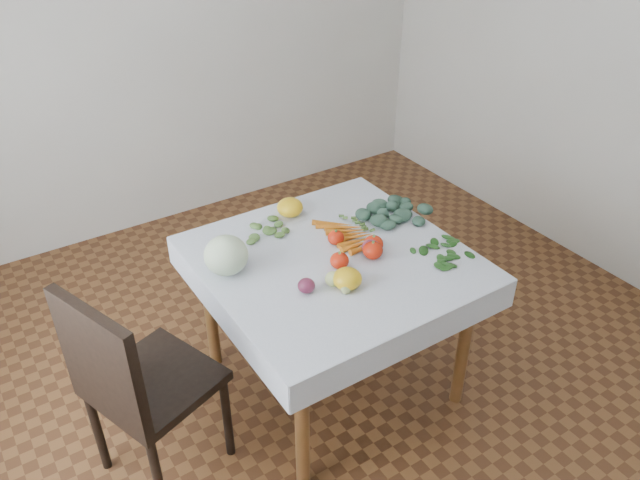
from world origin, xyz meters
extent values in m
plane|color=brown|center=(0.00, 0.00, 0.00)|extent=(4.00, 4.00, 0.00)
cube|color=silver|center=(0.00, 2.00, 1.35)|extent=(4.00, 0.04, 2.70)
cube|color=brown|center=(0.00, 0.00, 0.73)|extent=(1.00, 1.00, 0.04)
cylinder|color=brown|center=(-0.44, -0.44, 0.35)|extent=(0.06, 0.06, 0.71)
cylinder|color=brown|center=(0.44, -0.44, 0.35)|extent=(0.06, 0.06, 0.71)
cylinder|color=brown|center=(-0.44, 0.44, 0.35)|extent=(0.06, 0.06, 0.71)
cylinder|color=brown|center=(0.44, 0.44, 0.35)|extent=(0.06, 0.06, 0.71)
cube|color=white|center=(0.00, 0.00, 0.75)|extent=(1.12, 1.12, 0.01)
cube|color=black|center=(-0.88, -0.01, 0.48)|extent=(0.57, 0.57, 0.04)
cube|color=black|center=(-1.07, -0.08, 0.74)|extent=(0.19, 0.43, 0.49)
cylinder|color=black|center=(-0.99, -0.26, 0.23)|extent=(0.04, 0.04, 0.46)
cylinder|color=black|center=(-0.63, -0.13, 0.23)|extent=(0.04, 0.04, 0.46)
cylinder|color=black|center=(-1.12, 0.10, 0.23)|extent=(0.04, 0.04, 0.46)
cylinder|color=black|center=(-0.76, 0.23, 0.23)|extent=(0.04, 0.04, 0.46)
ellipsoid|color=beige|center=(-0.44, 0.16, 0.84)|extent=(0.23, 0.23, 0.17)
ellipsoid|color=red|center=(0.07, 0.08, 0.79)|extent=(0.10, 0.10, 0.07)
ellipsoid|color=red|center=(-0.02, -0.08, 0.79)|extent=(0.10, 0.10, 0.07)
ellipsoid|color=red|center=(0.14, -0.10, 0.80)|extent=(0.12, 0.12, 0.08)
ellipsoid|color=red|center=(0.18, -0.06, 0.79)|extent=(0.09, 0.09, 0.08)
ellipsoid|color=yellow|center=(0.03, 0.42, 0.80)|extent=(0.16, 0.16, 0.09)
ellipsoid|color=yellow|center=(-0.07, -0.21, 0.80)|extent=(0.16, 0.16, 0.09)
ellipsoid|color=#581931|center=(-0.23, -0.15, 0.79)|extent=(0.08, 0.08, 0.06)
ellipsoid|color=#581931|center=(0.16, -0.07, 0.79)|extent=(0.11, 0.11, 0.07)
ellipsoid|color=#B8CB75|center=(-0.07, -0.21, 0.78)|extent=(0.05, 0.05, 0.05)
ellipsoid|color=#B8CB75|center=(-0.12, -0.20, 0.78)|extent=(0.05, 0.05, 0.05)
ellipsoid|color=#B8CB75|center=(-0.05, -0.25, 0.78)|extent=(0.05, 0.05, 0.05)
cone|color=orange|center=(0.16, 0.22, 0.77)|extent=(0.17, 0.15, 0.03)
cone|color=orange|center=(0.16, 0.19, 0.77)|extent=(0.18, 0.14, 0.03)
cone|color=orange|center=(0.16, 0.16, 0.77)|extent=(0.19, 0.12, 0.03)
cone|color=orange|center=(0.16, 0.13, 0.77)|extent=(0.19, 0.11, 0.03)
cone|color=orange|center=(0.16, 0.10, 0.77)|extent=(0.20, 0.09, 0.03)
cone|color=orange|center=(0.16, 0.06, 0.77)|extent=(0.20, 0.08, 0.03)
cone|color=orange|center=(0.16, 0.03, 0.77)|extent=(0.20, 0.06, 0.03)
cone|color=orange|center=(0.16, 0.00, 0.77)|extent=(0.20, 0.05, 0.03)
cone|color=orange|center=(0.16, -0.03, 0.77)|extent=(0.20, 0.03, 0.03)
ellipsoid|color=#355741|center=(0.46, 0.11, 0.78)|extent=(0.07, 0.07, 0.04)
ellipsoid|color=#355741|center=(0.42, 0.14, 0.78)|extent=(0.07, 0.07, 0.04)
ellipsoid|color=#355741|center=(0.43, 0.08, 0.78)|extent=(0.07, 0.07, 0.04)
ellipsoid|color=#355741|center=(0.48, 0.14, 0.78)|extent=(0.07, 0.07, 0.04)
ellipsoid|color=#355741|center=(0.37, 0.12, 0.78)|extent=(0.07, 0.07, 0.04)
ellipsoid|color=#355741|center=(0.48, 0.07, 0.78)|extent=(0.07, 0.07, 0.04)
ellipsoid|color=#355741|center=(0.43, 0.18, 0.78)|extent=(0.07, 0.07, 0.04)
ellipsoid|color=#355741|center=(0.38, 0.06, 0.78)|extent=(0.07, 0.07, 0.04)
ellipsoid|color=#355741|center=(0.53, 0.12, 0.78)|extent=(0.07, 0.07, 0.04)
ellipsoid|color=#355741|center=(0.35, 0.17, 0.78)|extent=(0.07, 0.07, 0.04)
ellipsoid|color=#355741|center=(0.46, 0.02, 0.78)|extent=(0.07, 0.07, 0.04)
ellipsoid|color=#355741|center=(0.50, 0.20, 0.78)|extent=(0.07, 0.07, 0.04)
ellipsoid|color=#355741|center=(0.31, 0.09, 0.78)|extent=(0.07, 0.07, 0.04)
ellipsoid|color=#355741|center=(0.56, 0.06, 0.78)|extent=(0.07, 0.07, 0.04)
ellipsoid|color=#355741|center=(0.38, 0.23, 0.78)|extent=(0.07, 0.07, 0.04)
ellipsoid|color=#355741|center=(0.38, -0.01, 0.78)|extent=(0.07, 0.07, 0.04)
ellipsoid|color=#1A4C17|center=(0.44, -0.26, 0.76)|extent=(0.06, 0.03, 0.01)
ellipsoid|color=#1A4C17|center=(0.41, -0.23, 0.76)|extent=(0.06, 0.03, 0.01)
ellipsoid|color=#1A4C17|center=(0.42, -0.27, 0.76)|extent=(0.06, 0.03, 0.01)
ellipsoid|color=#1A4C17|center=(0.45, -0.23, 0.76)|extent=(0.06, 0.03, 0.01)
ellipsoid|color=#1A4C17|center=(0.38, -0.25, 0.76)|extent=(0.06, 0.03, 0.01)
ellipsoid|color=#1A4C17|center=(0.45, -0.28, 0.76)|extent=(0.06, 0.03, 0.01)
ellipsoid|color=#1A4C17|center=(0.43, -0.21, 0.76)|extent=(0.06, 0.03, 0.01)
ellipsoid|color=#1A4C17|center=(0.38, -0.29, 0.76)|extent=(0.06, 0.03, 0.01)
ellipsoid|color=#1A4C17|center=(0.49, -0.25, 0.76)|extent=(0.06, 0.03, 0.01)
ellipsoid|color=#1A4C17|center=(0.37, -0.21, 0.76)|extent=(0.06, 0.03, 0.01)
ellipsoid|color=#1A4C17|center=(0.43, -0.31, 0.76)|extent=(0.06, 0.03, 0.01)
ellipsoid|color=#1A4C17|center=(0.47, -0.20, 0.76)|extent=(0.06, 0.03, 0.01)
ellipsoid|color=#1A4C17|center=(0.34, -0.27, 0.76)|extent=(0.06, 0.03, 0.01)
ellipsoid|color=#1A4C17|center=(0.50, -0.29, 0.76)|extent=(0.06, 0.03, 0.01)
ellipsoid|color=#1A4C17|center=(0.39, -0.17, 0.76)|extent=(0.06, 0.03, 0.01)
ellipsoid|color=#1A4C17|center=(0.38, -0.33, 0.76)|extent=(0.06, 0.03, 0.01)
ellipsoid|color=#1A4C17|center=(0.53, -0.22, 0.76)|extent=(0.06, 0.03, 0.01)
ellipsoid|color=#1A4C17|center=(0.32, -0.22, 0.76)|extent=(0.06, 0.03, 0.01)
ellipsoid|color=#557B38|center=(-0.14, 0.34, 0.77)|extent=(0.05, 0.05, 0.02)
ellipsoid|color=#557B38|center=(-0.17, 0.36, 0.77)|extent=(0.05, 0.05, 0.02)
ellipsoid|color=#557B38|center=(-0.15, 0.32, 0.77)|extent=(0.05, 0.05, 0.02)
ellipsoid|color=#557B38|center=(-0.13, 0.37, 0.77)|extent=(0.05, 0.05, 0.02)
ellipsoid|color=#557B38|center=(-0.21, 0.34, 0.77)|extent=(0.05, 0.05, 0.02)
ellipsoid|color=#557B38|center=(-0.11, 0.32, 0.77)|extent=(0.05, 0.05, 0.02)
ellipsoid|color=#557B38|center=(-0.18, 0.40, 0.77)|extent=(0.05, 0.05, 0.02)
ellipsoid|color=#557B38|center=(-0.19, 0.29, 0.77)|extent=(0.05, 0.05, 0.02)
ellipsoid|color=#557B38|center=(-0.08, 0.37, 0.77)|extent=(0.05, 0.05, 0.02)
ellipsoid|color=#557B38|center=(-0.24, 0.37, 0.77)|extent=(0.05, 0.05, 0.02)
ellipsoid|color=#557B38|center=(-0.11, 0.27, 0.77)|extent=(0.05, 0.05, 0.02)
camera|label=1|loc=(-1.29, -1.88, 2.33)|focal=35.00mm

